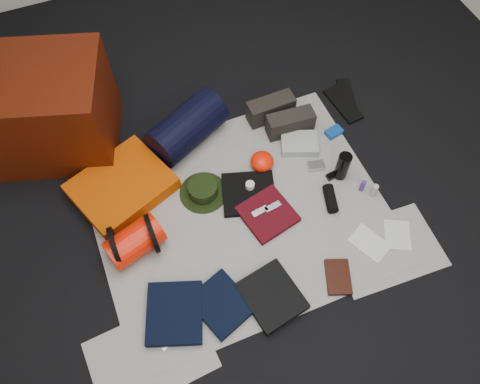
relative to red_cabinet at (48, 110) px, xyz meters
name	(u,v)px	position (x,y,z in m)	size (l,w,h in m)	color
floor	(241,214)	(0.82, -0.90, -0.30)	(4.50, 4.50, 0.02)	black
newspaper_mat	(241,213)	(0.82, -0.90, -0.28)	(1.60, 1.30, 0.01)	#B8B4AA
newspaper_sheet_front_left	(151,355)	(0.12, -1.45, -0.28)	(0.58, 0.40, 0.00)	#B8B4AA
newspaper_sheet_front_right	(386,249)	(1.47, -1.40, -0.28)	(0.58, 0.40, 0.00)	#B8B4AA
red_cabinet	(48,110)	(0.00, 0.00, 0.00)	(0.69, 0.57, 0.57)	#4D1305
sleeping_pad	(122,186)	(0.25, -0.50, -0.23)	(0.52, 0.43, 0.10)	#CE4702
stuff_sack	(135,242)	(0.22, -0.88, -0.19)	(0.18, 0.18, 0.30)	#FB1904
sack_strap_left	(115,247)	(0.12, -0.88, -0.17)	(0.22, 0.22, 0.03)	black
sack_strap_right	(152,233)	(0.32, -0.88, -0.17)	(0.22, 0.22, 0.03)	black
navy_duffel	(187,127)	(0.72, -0.30, -0.16)	(0.25, 0.25, 0.48)	black
boonie_brim	(203,193)	(0.67, -0.69, -0.28)	(0.28, 0.28, 0.01)	black
boonie_crown	(203,189)	(0.67, -0.69, -0.24)	(0.17, 0.17, 0.07)	black
hiking_boot_left	(271,109)	(1.26, -0.32, -0.21)	(0.30, 0.11, 0.15)	black
hiking_boot_right	(290,123)	(1.33, -0.47, -0.21)	(0.29, 0.11, 0.15)	black
flip_flop_left	(343,104)	(1.74, -0.41, -0.28)	(0.11, 0.31, 0.02)	black
flip_flop_right	(346,93)	(1.81, -0.33, -0.28)	(0.09, 0.24, 0.01)	black
trousers_navy_a	(175,313)	(0.30, -1.31, -0.26)	(0.28, 0.32, 0.05)	black
trousers_navy_b	(222,304)	(0.53, -1.35, -0.26)	(0.24, 0.28, 0.04)	black
trousers_charcoal	(272,296)	(0.79, -1.41, -0.26)	(0.27, 0.30, 0.05)	black
black_tshirt	(249,193)	(0.91, -0.80, -0.27)	(0.30, 0.28, 0.03)	black
red_shirt	(268,214)	(0.96, -0.97, -0.26)	(0.27, 0.27, 0.04)	#4A0811
orange_stuff_sack	(262,161)	(1.06, -0.65, -0.23)	(0.14, 0.14, 0.09)	#FB1904
first_aid_pouch	(299,144)	(1.33, -0.60, -0.25)	(0.22, 0.17, 0.06)	#9BA39B
water_bottle	(343,166)	(1.46, -0.88, -0.18)	(0.08, 0.08, 0.19)	black
speaker	(330,199)	(1.33, -1.02, -0.25)	(0.06, 0.06, 0.16)	black
compact_camera	(316,166)	(1.36, -0.78, -0.26)	(0.10, 0.06, 0.04)	silver
cyan_case	(334,132)	(1.57, -0.60, -0.26)	(0.10, 0.07, 0.03)	#0F4291
toiletry_purple	(363,186)	(1.53, -1.02, -0.24)	(0.03, 0.03, 0.09)	#4B277D
toiletry_clear	(374,191)	(1.57, -1.07, -0.23)	(0.03, 0.03, 0.10)	#A0A49F
paperback_book	(338,277)	(1.15, -1.44, -0.27)	(0.13, 0.19, 0.03)	black
map_booklet	(369,243)	(1.40, -1.34, -0.27)	(0.14, 0.21, 0.01)	silver
map_printout	(397,235)	(1.57, -1.35, -0.28)	(0.14, 0.18, 0.01)	silver
sunglasses	(334,175)	(1.43, -0.87, -0.27)	(0.10, 0.04, 0.02)	black
key_cluster	(164,341)	(0.21, -1.41, -0.27)	(0.07, 0.07, 0.01)	silver
tape_roll	(250,185)	(0.93, -0.77, -0.23)	(0.05, 0.05, 0.04)	silver
energy_bar_a	(260,211)	(0.92, -0.95, -0.24)	(0.10, 0.04, 0.01)	silver
energy_bar_b	(273,207)	(1.00, -0.95, -0.24)	(0.10, 0.04, 0.01)	silver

